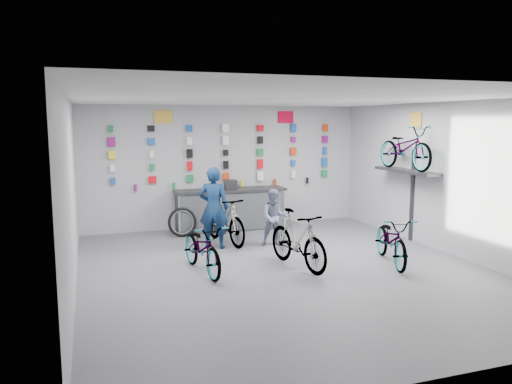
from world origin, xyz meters
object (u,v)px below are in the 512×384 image
object	(u,v)px
bike_service	(225,220)
customer	(275,218)
bike_left	(202,248)
bike_right	(392,240)
bike_center	(298,239)
counter	(231,210)
clerk	(214,208)

from	to	relation	value
bike_service	customer	distance (m)	1.09
bike_left	bike_service	xyz separation A→B (m)	(0.91, 1.90, 0.09)
bike_service	bike_right	bearing A→B (deg)	-57.24
bike_center	bike_service	xyz separation A→B (m)	(-0.77, 2.16, 0.00)
counter	clerk	bearing A→B (deg)	-116.86
counter	bike_service	world-z (taller)	bike_service
clerk	bike_center	bearing A→B (deg)	144.62
bike_center	counter	bearing A→B (deg)	83.58
bike_center	clerk	bearing A→B (deg)	109.50
bike_service	customer	bearing A→B (deg)	-41.87
bike_right	clerk	size ratio (longest dim) A/B	1.01
bike_left	bike_center	distance (m)	1.70
bike_left	counter	bearing A→B (deg)	58.41
bike_left	clerk	bearing A→B (deg)	61.63
bike_service	clerk	distance (m)	0.55
bike_right	customer	bearing A→B (deg)	145.56
counter	bike_right	size ratio (longest dim) A/B	1.57
bike_left	clerk	world-z (taller)	clerk
bike_center	customer	world-z (taller)	customer
counter	bike_service	bearing A→B (deg)	-110.92
bike_center	bike_service	bearing A→B (deg)	98.70
bike_center	bike_left	bearing A→B (deg)	160.29
bike_left	bike_right	size ratio (longest dim) A/B	0.97
bike_left	clerk	size ratio (longest dim) A/B	0.98
bike_service	customer	size ratio (longest dim) A/B	1.44
bike_center	clerk	world-z (taller)	clerk
bike_service	customer	xyz separation A→B (m)	(0.95, -0.53, 0.08)
bike_left	customer	world-z (taller)	customer
customer	clerk	bearing A→B (deg)	-178.34
bike_left	customer	size ratio (longest dim) A/B	1.38
counter	bike_left	bearing A→B (deg)	-113.83
clerk	customer	world-z (taller)	clerk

